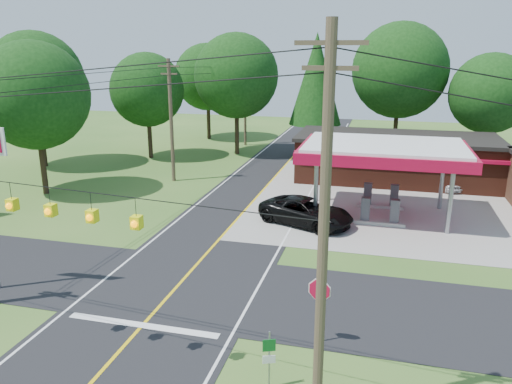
% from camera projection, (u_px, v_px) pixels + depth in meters
% --- Properties ---
extents(ground, '(120.00, 120.00, 0.00)m').
position_uv_depth(ground, '(178.00, 286.00, 23.45)').
color(ground, '#325E21').
rests_on(ground, ground).
extents(main_highway, '(8.00, 120.00, 0.02)m').
position_uv_depth(main_highway, '(178.00, 286.00, 23.44)').
color(main_highway, black).
rests_on(main_highway, ground).
extents(cross_road, '(70.00, 7.00, 0.02)m').
position_uv_depth(cross_road, '(178.00, 286.00, 23.44)').
color(cross_road, black).
rests_on(cross_road, ground).
extents(lane_center_yellow, '(0.15, 110.00, 0.00)m').
position_uv_depth(lane_center_yellow, '(178.00, 286.00, 23.44)').
color(lane_center_yellow, yellow).
rests_on(lane_center_yellow, main_highway).
extents(gas_canopy, '(10.60, 7.40, 4.88)m').
position_uv_depth(gas_canopy, '(384.00, 153.00, 32.19)').
color(gas_canopy, gray).
rests_on(gas_canopy, ground).
extents(convenience_store, '(16.40, 7.55, 3.80)m').
position_uv_depth(convenience_store, '(396.00, 158.00, 41.89)').
color(convenience_store, '#542518').
rests_on(convenience_store, ground).
extents(utility_pole_near_right, '(1.80, 0.30, 11.50)m').
position_uv_depth(utility_pole_near_right, '(323.00, 233.00, 13.48)').
color(utility_pole_near_right, '#473828').
rests_on(utility_pole_near_right, ground).
extents(utility_pole_far_left, '(1.80, 0.30, 10.00)m').
position_uv_depth(utility_pole_far_left, '(171.00, 119.00, 40.66)').
color(utility_pole_far_left, '#473828').
rests_on(utility_pole_far_left, ground).
extents(utility_pole_north, '(0.30, 0.30, 9.50)m').
position_uv_depth(utility_pole_north, '(245.00, 103.00, 56.24)').
color(utility_pole_north, '#473828').
rests_on(utility_pole_north, ground).
extents(overhead_beacons, '(17.04, 2.04, 1.03)m').
position_uv_depth(overhead_beacons, '(69.00, 192.00, 16.38)').
color(overhead_beacons, black).
rests_on(overhead_beacons, ground).
extents(treeline_backdrop, '(70.27, 51.59, 13.30)m').
position_uv_depth(treeline_backdrop, '(292.00, 87.00, 43.50)').
color(treeline_backdrop, '#332316').
rests_on(treeline_backdrop, ground).
extents(suv_car, '(7.87, 7.87, 1.68)m').
position_uv_depth(suv_car, '(306.00, 212.00, 31.43)').
color(suv_car, black).
rests_on(suv_car, ground).
extents(sedan_car, '(4.62, 4.62, 1.24)m').
position_uv_depth(sedan_car, '(447.00, 181.00, 39.45)').
color(sedan_car, silver).
rests_on(sedan_car, ground).
extents(octagonal_stop_sign, '(0.90, 0.23, 2.66)m').
position_uv_depth(octagonal_stop_sign, '(319.00, 295.00, 18.41)').
color(octagonal_stop_sign, gray).
rests_on(octagonal_stop_sign, ground).
extents(route_sign_post, '(0.40, 0.19, 2.07)m').
position_uv_depth(route_sign_post, '(269.00, 355.00, 16.11)').
color(route_sign_post, gray).
rests_on(route_sign_post, ground).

